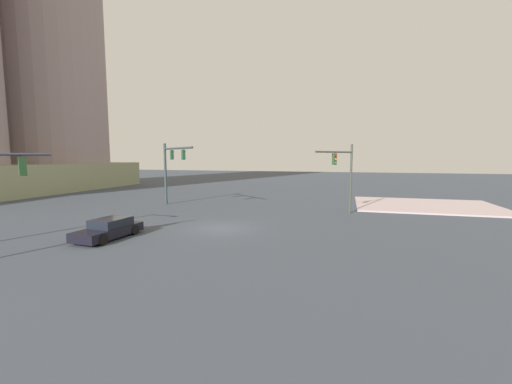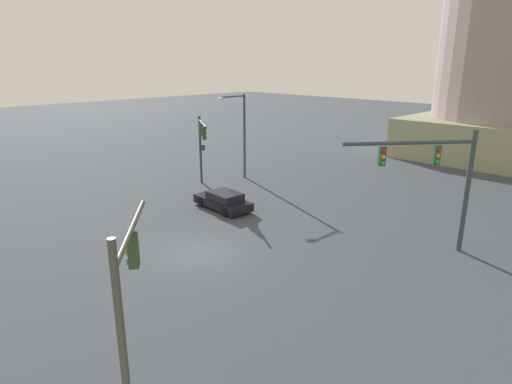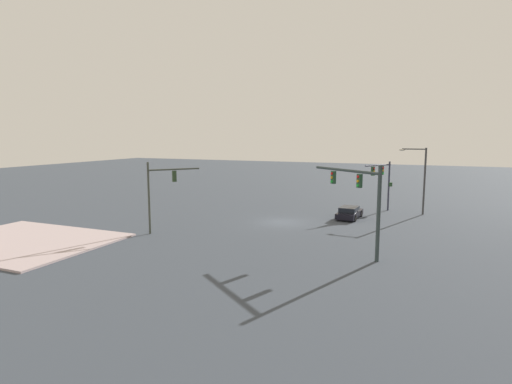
% 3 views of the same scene
% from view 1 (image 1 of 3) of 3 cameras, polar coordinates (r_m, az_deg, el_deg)
% --- Properties ---
extents(ground_plane, '(179.47, 179.47, 0.00)m').
position_cam_1_polar(ground_plane, '(23.19, -6.19, -6.32)').
color(ground_plane, '#3B434D').
extents(sidewalk_corner, '(10.61, 13.57, 0.15)m').
position_cam_1_polar(sidewalk_corner, '(37.34, 27.56, -2.11)').
color(sidewalk_corner, '#B7A3A4').
rests_on(sidewalk_corner, ground).
extents(traffic_signal_near_corner, '(4.32, 5.43, 6.40)m').
position_cam_1_polar(traffic_signal_near_corner, '(34.06, -14.63, 4.92)').
color(traffic_signal_near_corner, '#313F40').
rests_on(traffic_signal_near_corner, ground).
extents(traffic_signal_opposite_side, '(3.68, 2.95, 6.10)m').
position_cam_1_polar(traffic_signal_opposite_side, '(29.07, 15.10, 3.95)').
color(traffic_signal_opposite_side, '#3E443B').
rests_on(traffic_signal_opposite_side, ground).
extents(sedan_car_approaching, '(4.43, 2.13, 1.21)m').
position_cam_1_polar(sedan_car_approaching, '(22.14, -24.32, -5.92)').
color(sedan_car_approaching, black).
rests_on(sedan_car_approaching, ground).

